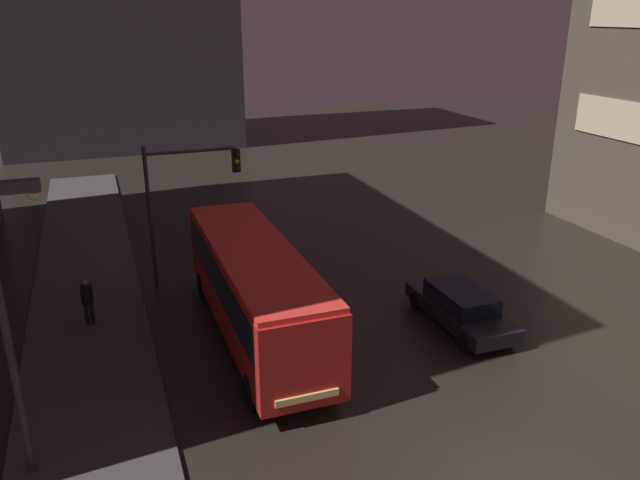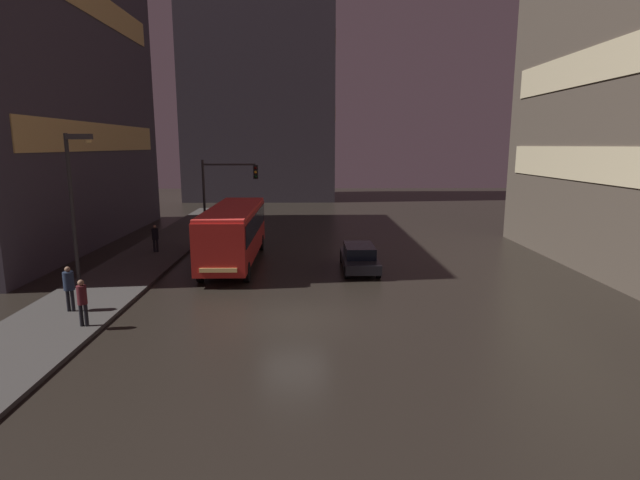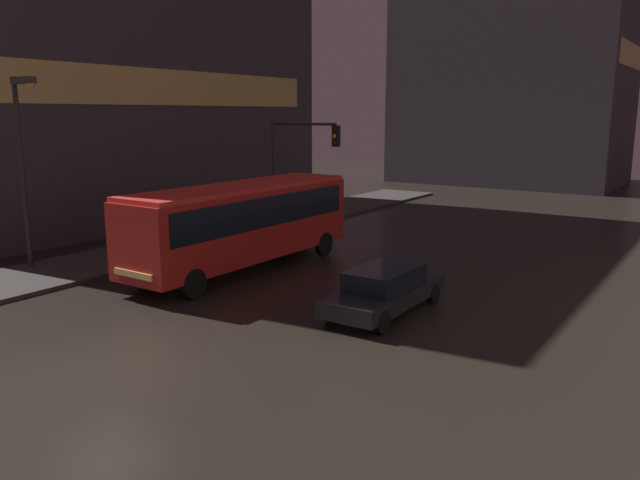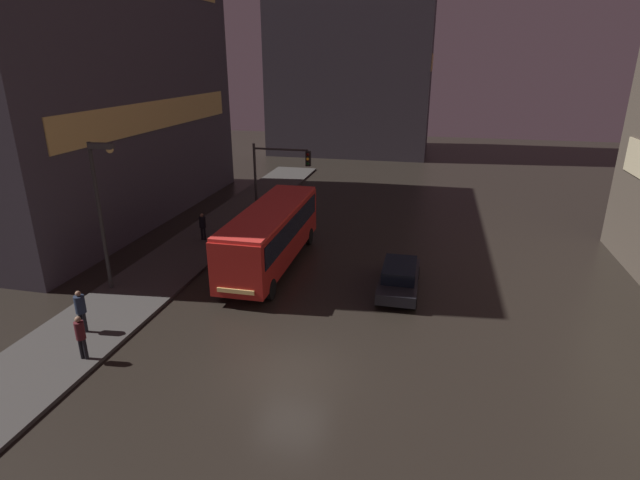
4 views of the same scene
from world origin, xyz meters
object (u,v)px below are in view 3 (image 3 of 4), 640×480
Objects in this scene: bus_near at (243,218)px; street_lamp_sidewalk at (24,142)px; car_taxi at (385,289)px; traffic_light_main at (296,157)px; pedestrian_far at (195,218)px.

bus_near is 8.42m from street_lamp_sidewalk.
street_lamp_sidewalk is (-13.40, -3.04, 4.14)m from car_taxi.
street_lamp_sidewalk is (-5.07, -9.92, 0.94)m from traffic_light_main.
street_lamp_sidewalk is at bearing 78.62° from pedestrian_far.
traffic_light_main is (-8.33, 6.88, 3.20)m from car_taxi.
car_taxi is at bearing 158.83° from pedestrian_far.
bus_near is 5.84m from traffic_light_main.
street_lamp_sidewalk reaches higher than car_taxi.
car_taxi is at bearing 12.78° from street_lamp_sidewalk.
pedestrian_far is at bearing 80.67° from street_lamp_sidewalk.
bus_near is at bearing 150.94° from pedestrian_far.
traffic_light_main is 11.18m from street_lamp_sidewalk.
car_taxi is 14.35m from street_lamp_sidewalk.
traffic_light_main is (3.87, 2.65, 2.77)m from pedestrian_far.
bus_near is at bearing -75.29° from traffic_light_main.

